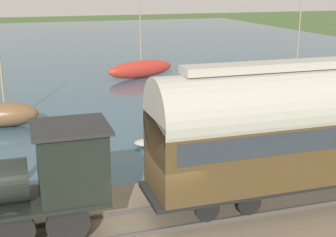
# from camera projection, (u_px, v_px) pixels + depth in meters

# --- Properties ---
(harbor_water) EXTENTS (80.00, 80.00, 0.01)m
(harbor_water) POSITION_uv_depth(u_px,v_px,m) (48.00, 50.00, 53.51)
(harbor_water) COLOR #38566B
(harbor_water) RESTS_ON ground
(rail_embankment) EXTENTS (5.63, 56.00, 0.69)m
(rail_embankment) POSITION_uv_depth(u_px,v_px,m) (148.00, 230.00, 14.01)
(rail_embankment) COLOR #756651
(rail_embankment) RESTS_ON ground
(steam_locomotive) EXTENTS (2.00, 5.75, 3.44)m
(steam_locomotive) POSITION_uv_depth(u_px,v_px,m) (24.00, 178.00, 12.42)
(steam_locomotive) COLOR black
(steam_locomotive) RESTS_ON rail_embankment
(passenger_coach) EXTENTS (2.36, 10.86, 4.48)m
(passenger_coach) POSITION_uv_depth(u_px,v_px,m) (312.00, 123.00, 14.80)
(passenger_coach) COLOR black
(passenger_coach) RESTS_ON rail_embankment
(sailboat_teal) EXTENTS (2.66, 4.60, 8.27)m
(sailboat_teal) POSITION_uv_depth(u_px,v_px,m) (296.00, 76.00, 35.74)
(sailboat_teal) COLOR #1E707A
(sailboat_teal) RESTS_ON harbor_water
(sailboat_brown) EXTENTS (1.87, 3.61, 5.79)m
(sailboat_brown) POSITION_uv_depth(u_px,v_px,m) (5.00, 114.00, 24.92)
(sailboat_brown) COLOR brown
(sailboat_brown) RESTS_ON harbor_water
(sailboat_red) EXTENTS (2.79, 5.96, 7.13)m
(sailboat_red) POSITION_uv_depth(u_px,v_px,m) (141.00, 69.00, 37.80)
(sailboat_red) COLOR #B72D23
(sailboat_red) RESTS_ON harbor_water
(rowboat_near_shore) EXTENTS (1.62, 2.77, 0.55)m
(rowboat_near_shore) POSITION_uv_depth(u_px,v_px,m) (270.00, 121.00, 25.06)
(rowboat_near_shore) COLOR beige
(rowboat_near_shore) RESTS_ON harbor_water
(rowboat_mid_harbor) EXTENTS (1.53, 2.11, 0.38)m
(rowboat_mid_harbor) POSITION_uv_depth(u_px,v_px,m) (154.00, 143.00, 21.89)
(rowboat_mid_harbor) COLOR #B7B2A3
(rowboat_mid_harbor) RESTS_ON harbor_water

